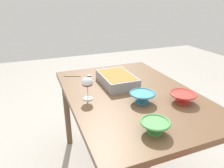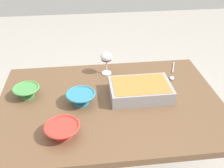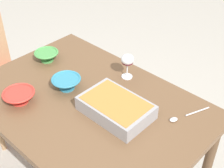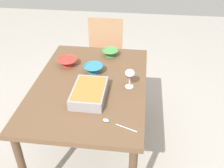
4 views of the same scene
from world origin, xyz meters
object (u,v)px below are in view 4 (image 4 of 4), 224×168
Objects in this scene: dining_table at (90,92)px; chair at (104,55)px; casserole_dish at (89,92)px; serving_bowl at (68,62)px; small_bowl at (93,68)px; wine_glass at (130,74)px; mixing_bowl at (110,52)px; serving_spoon at (113,123)px.

chair is at bearing 2.07° from dining_table.
serving_bowl is (0.44, 0.28, -0.01)m from casserole_dish.
chair is 5.42× the size of small_bowl.
mixing_bowl is (0.49, 0.21, -0.08)m from wine_glass.
wine_glass reaches higher than serving_bowl.
mixing_bowl is 0.94m from serving_spoon.
casserole_dish reaches higher than dining_table.
serving_spoon is (-0.62, -0.24, -0.03)m from small_bowl.
chair is 2.54× the size of casserole_dish.
casserole_dish reaches higher than small_bowl.
mixing_bowl is at bearing -57.87° from serving_bowl.
wine_glass is at bearing -115.55° from serving_bowl.
casserole_dish is (-0.18, -0.03, 0.13)m from dining_table.
wine_glass is 0.34m from casserole_dish.
small_bowl is at bearing 6.16° from casserole_dish.
mixing_bowl is at bearing 8.42° from serving_spoon.
wine_glass is at bearing -58.87° from casserole_dish.
dining_table is at bearing 88.07° from wine_glass.
dining_table is 5.52× the size of serving_spoon.
wine_glass reaches higher than casserole_dish.
wine_glass reaches higher than chair.
small_bowl is at bearing 1.55° from dining_table.
chair is at bearing 3.35° from casserole_dish.
casserole_dish is at bearing -173.84° from small_bowl.
mixing_bowl is at bearing -18.72° from small_bowl.
chair is at bearing -15.96° from serving_bowl.
casserole_dish is at bearing 174.05° from mixing_bowl.
dining_table is at bearing 168.01° from mixing_bowl.
serving_bowl is (-0.75, 0.21, 0.31)m from chair.
small_bowl is at bearing 161.28° from mixing_bowl.
small_bowl is at bearing -177.82° from chair.
casserole_dish reaches higher than serving_bowl.
casserole_dish is 2.31× the size of mixing_bowl.
serving_spoon is at bearing -158.32° from small_bowl.
casserole_dish is at bearing 37.86° from serving_spoon.
serving_spoon is at bearing -171.58° from mixing_bowl.
wine_glass reaches higher than mixing_bowl.
casserole_dish is at bearing -147.40° from serving_bowl.
dining_table is 0.38m from serving_bowl.
small_bowl is at bearing 61.15° from wine_glass.
serving_bowl is at bearing 43.83° from dining_table.
dining_table is 0.37m from wine_glass.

